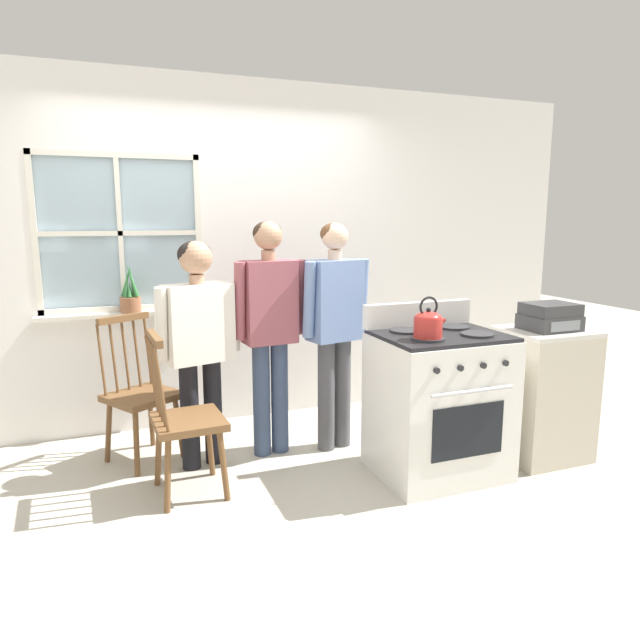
# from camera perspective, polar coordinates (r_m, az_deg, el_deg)

# --- Properties ---
(ground_plane) EXTENTS (16.00, 16.00, 0.00)m
(ground_plane) POSITION_cam_1_polar(r_m,az_deg,el_deg) (3.62, -4.79, -16.74)
(ground_plane) COLOR #B2AD9E
(wall_back) EXTENTS (6.40, 0.16, 2.70)m
(wall_back) POSITION_cam_1_polar(r_m,az_deg,el_deg) (4.61, -9.42, 6.30)
(wall_back) COLOR white
(wall_back) RESTS_ON ground_plane
(chair_by_window) EXTENTS (0.57, 0.56, 0.99)m
(chair_by_window) POSITION_cam_1_polar(r_m,az_deg,el_deg) (4.08, -17.53, -7.22)
(chair_by_window) COLOR brown
(chair_by_window) RESTS_ON ground_plane
(chair_near_wall) EXTENTS (0.43, 0.44, 0.99)m
(chair_near_wall) POSITION_cam_1_polar(r_m,az_deg,el_deg) (3.51, -13.38, -9.84)
(chair_near_wall) COLOR brown
(chair_near_wall) RESTS_ON ground_plane
(person_elderly_left) EXTENTS (0.59, 0.31, 1.50)m
(person_elderly_left) POSITION_cam_1_polar(r_m,az_deg,el_deg) (3.76, -12.06, -1.10)
(person_elderly_left) COLOR black
(person_elderly_left) RESTS_ON ground_plane
(person_teen_center) EXTENTS (0.51, 0.24, 1.62)m
(person_teen_center) POSITION_cam_1_polar(r_m,az_deg,el_deg) (3.89, -5.08, 0.17)
(person_teen_center) COLOR #384766
(person_teen_center) RESTS_ON ground_plane
(person_adult_right) EXTENTS (0.53, 0.28, 1.61)m
(person_adult_right) POSITION_cam_1_polar(r_m,az_deg,el_deg) (3.98, 1.48, 0.28)
(person_adult_right) COLOR #4C4C51
(person_adult_right) RESTS_ON ground_plane
(stove) EXTENTS (0.79, 0.68, 1.08)m
(stove) POSITION_cam_1_polar(r_m,az_deg,el_deg) (3.77, 11.75, -8.08)
(stove) COLOR white
(stove) RESTS_ON ground_plane
(kettle) EXTENTS (0.21, 0.17, 0.25)m
(kettle) POSITION_cam_1_polar(r_m,az_deg,el_deg) (3.43, 10.77, -0.33)
(kettle) COLOR red
(kettle) RESTS_ON stove
(potted_plant) EXTENTS (0.15, 0.15, 0.37)m
(potted_plant) POSITION_cam_1_polar(r_m,az_deg,el_deg) (4.46, -18.45, 2.21)
(potted_plant) COLOR #935B3D
(potted_plant) RESTS_ON wall_back
(side_counter) EXTENTS (0.55, 0.50, 0.90)m
(side_counter) POSITION_cam_1_polar(r_m,az_deg,el_deg) (4.23, 21.33, -6.85)
(side_counter) COLOR beige
(side_counter) RESTS_ON ground_plane
(stereo) EXTENTS (0.34, 0.29, 0.18)m
(stereo) POSITION_cam_1_polar(r_m,az_deg,el_deg) (4.10, 22.00, 0.29)
(stereo) COLOR #38383A
(stereo) RESTS_ON side_counter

